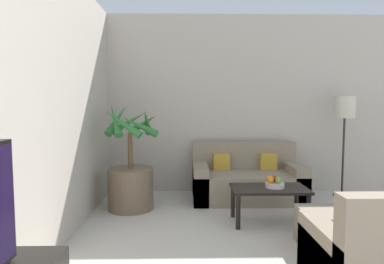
{
  "coord_description": "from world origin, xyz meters",
  "views": [
    {
      "loc": [
        -1.85,
        0.7,
        1.37
      ],
      "look_at": [
        -1.76,
        5.04,
        1.0
      ],
      "focal_mm": 32.0,
      "sensor_mm": 36.0,
      "label": 1
    }
  ],
  "objects_px": {
    "floor_lamp": "(345,114)",
    "apple_green": "(279,180)",
    "ottoman": "(331,230)",
    "armchair": "(381,263)",
    "sofa_loveseat": "(247,181)",
    "apple_red": "(274,179)",
    "fruit_bowl": "(275,185)",
    "potted_palm": "(131,177)",
    "coffee_table": "(269,193)",
    "orange_fruit": "(270,179)"
  },
  "relations": [
    {
      "from": "coffee_table",
      "to": "fruit_bowl",
      "type": "distance_m",
      "value": 0.11
    },
    {
      "from": "fruit_bowl",
      "to": "potted_palm",
      "type": "bearing_deg",
      "value": 162.32
    },
    {
      "from": "apple_red",
      "to": "ottoman",
      "type": "bearing_deg",
      "value": -65.59
    },
    {
      "from": "floor_lamp",
      "to": "coffee_table",
      "type": "bearing_deg",
      "value": -141.36
    },
    {
      "from": "fruit_bowl",
      "to": "apple_red",
      "type": "height_order",
      "value": "apple_red"
    },
    {
      "from": "apple_green",
      "to": "sofa_loveseat",
      "type": "bearing_deg",
      "value": 99.93
    },
    {
      "from": "apple_green",
      "to": "ottoman",
      "type": "xyz_separation_m",
      "value": [
        0.31,
        -0.68,
        -0.32
      ]
    },
    {
      "from": "potted_palm",
      "to": "floor_lamp",
      "type": "height_order",
      "value": "floor_lamp"
    },
    {
      "from": "coffee_table",
      "to": "apple_green",
      "type": "distance_m",
      "value": 0.19
    },
    {
      "from": "potted_palm",
      "to": "apple_green",
      "type": "xyz_separation_m",
      "value": [
        1.76,
        -0.57,
        0.09
      ]
    },
    {
      "from": "orange_fruit",
      "to": "armchair",
      "type": "relative_size",
      "value": 0.1
    },
    {
      "from": "apple_red",
      "to": "apple_green",
      "type": "xyz_separation_m",
      "value": [
        0.03,
        -0.07,
        0.0
      ]
    },
    {
      "from": "apple_red",
      "to": "coffee_table",
      "type": "bearing_deg",
      "value": -146.82
    },
    {
      "from": "fruit_bowl",
      "to": "orange_fruit",
      "type": "xyz_separation_m",
      "value": [
        -0.06,
        -0.01,
        0.07
      ]
    },
    {
      "from": "sofa_loveseat",
      "to": "ottoman",
      "type": "bearing_deg",
      "value": -73.87
    },
    {
      "from": "floor_lamp",
      "to": "coffee_table",
      "type": "distance_m",
      "value": 1.93
    },
    {
      "from": "coffee_table",
      "to": "ottoman",
      "type": "distance_m",
      "value": 0.84
    },
    {
      "from": "floor_lamp",
      "to": "ottoman",
      "type": "height_order",
      "value": "floor_lamp"
    },
    {
      "from": "coffee_table",
      "to": "floor_lamp",
      "type": "bearing_deg",
      "value": 38.64
    },
    {
      "from": "potted_palm",
      "to": "sofa_loveseat",
      "type": "xyz_separation_m",
      "value": [
        1.58,
        0.43,
        -0.15
      ]
    },
    {
      "from": "potted_palm",
      "to": "coffee_table",
      "type": "height_order",
      "value": "potted_palm"
    },
    {
      "from": "potted_palm",
      "to": "floor_lamp",
      "type": "distance_m",
      "value": 3.16
    },
    {
      "from": "sofa_loveseat",
      "to": "ottoman",
      "type": "distance_m",
      "value": 1.76
    },
    {
      "from": "floor_lamp",
      "to": "fruit_bowl",
      "type": "relative_size",
      "value": 6.83
    },
    {
      "from": "armchair",
      "to": "floor_lamp",
      "type": "bearing_deg",
      "value": 70.14
    },
    {
      "from": "floor_lamp",
      "to": "coffee_table",
      "type": "relative_size",
      "value": 1.71
    },
    {
      "from": "potted_palm",
      "to": "sofa_loveseat",
      "type": "height_order",
      "value": "potted_palm"
    },
    {
      "from": "floor_lamp",
      "to": "orange_fruit",
      "type": "bearing_deg",
      "value": -140.88
    },
    {
      "from": "apple_green",
      "to": "orange_fruit",
      "type": "height_order",
      "value": "orange_fruit"
    },
    {
      "from": "floor_lamp",
      "to": "apple_green",
      "type": "height_order",
      "value": "floor_lamp"
    },
    {
      "from": "fruit_bowl",
      "to": "ottoman",
      "type": "height_order",
      "value": "fruit_bowl"
    },
    {
      "from": "ottoman",
      "to": "armchair",
      "type": "bearing_deg",
      "value": -91.27
    },
    {
      "from": "coffee_table",
      "to": "apple_red",
      "type": "relative_size",
      "value": 12.41
    },
    {
      "from": "sofa_loveseat",
      "to": "apple_red",
      "type": "xyz_separation_m",
      "value": [
        0.15,
        -0.93,
        0.23
      ]
    },
    {
      "from": "coffee_table",
      "to": "armchair",
      "type": "height_order",
      "value": "armchair"
    },
    {
      "from": "apple_green",
      "to": "armchair",
      "type": "relative_size",
      "value": 0.09
    },
    {
      "from": "fruit_bowl",
      "to": "apple_green",
      "type": "xyz_separation_m",
      "value": [
        0.03,
        -0.02,
        0.07
      ]
    },
    {
      "from": "potted_palm",
      "to": "apple_red",
      "type": "bearing_deg",
      "value": -16.14
    },
    {
      "from": "coffee_table",
      "to": "apple_red",
      "type": "height_order",
      "value": "apple_red"
    },
    {
      "from": "sofa_loveseat",
      "to": "apple_red",
      "type": "distance_m",
      "value": 0.97
    },
    {
      "from": "floor_lamp",
      "to": "armchair",
      "type": "relative_size",
      "value": 1.68
    },
    {
      "from": "apple_red",
      "to": "fruit_bowl",
      "type": "bearing_deg",
      "value": -95.24
    },
    {
      "from": "sofa_loveseat",
      "to": "fruit_bowl",
      "type": "bearing_deg",
      "value": -81.81
    },
    {
      "from": "floor_lamp",
      "to": "fruit_bowl",
      "type": "height_order",
      "value": "floor_lamp"
    },
    {
      "from": "armchair",
      "to": "ottoman",
      "type": "distance_m",
      "value": 0.87
    },
    {
      "from": "ottoman",
      "to": "floor_lamp",
      "type": "bearing_deg",
      "value": 62.32
    },
    {
      "from": "sofa_loveseat",
      "to": "fruit_bowl",
      "type": "relative_size",
      "value": 7.15
    },
    {
      "from": "apple_red",
      "to": "apple_green",
      "type": "bearing_deg",
      "value": -67.55
    },
    {
      "from": "potted_palm",
      "to": "orange_fruit",
      "type": "relative_size",
      "value": 16.58
    },
    {
      "from": "floor_lamp",
      "to": "orange_fruit",
      "type": "distance_m",
      "value": 1.87
    }
  ]
}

